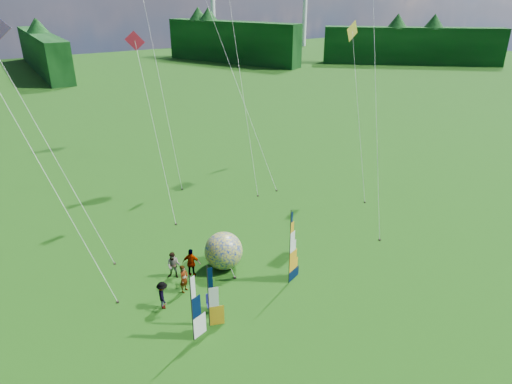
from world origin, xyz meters
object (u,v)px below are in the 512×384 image
feather_banner_main (290,249)px  side_banner_left (208,298)px  spectator_d (191,263)px  bol_inflatable (224,251)px  kite_whale (233,66)px  spectator_a (184,279)px  camp_chair (212,304)px  spectator_c (163,295)px  spectator_b (174,265)px  side_banner_far (192,310)px

feather_banner_main → side_banner_left: size_ratio=1.32×
side_banner_left → spectator_d: side_banner_left is taller
bol_inflatable → kite_whale: 18.01m
spectator_a → camp_chair: (0.52, -2.37, -0.34)m
spectator_a → spectator_d: spectator_d is taller
spectator_c → camp_chair: size_ratio=1.61×
bol_inflatable → spectator_d: (-2.03, 0.10, -0.23)m
side_banner_left → camp_chair: (0.59, 0.93, -1.22)m
spectator_b → spectator_d: bearing=12.7°
feather_banner_main → side_banner_far: 6.70m
feather_banner_main → spectator_c: bearing=143.8°
spectator_a → kite_whale: size_ratio=0.09×
feather_banner_main → side_banner_far: bearing=169.5°
feather_banner_main → spectator_a: 6.03m
side_banner_far → side_banner_left: bearing=5.8°
side_banner_left → camp_chair: size_ratio=3.51×
side_banner_far → spectator_d: side_banner_far is taller
side_banner_left → spectator_c: (-1.44, 2.55, -0.92)m
spectator_d → camp_chair: bearing=120.8°
side_banner_far → spectator_c: bearing=76.8°
spectator_b → side_banner_far: bearing=-63.8°
spectator_c → bol_inflatable: bearing=-57.4°
side_banner_far → spectator_a: 4.09m
bol_inflatable → kite_whale: size_ratio=0.12×
camp_chair → kite_whale: (10.75, 17.05, 8.89)m
feather_banner_main → camp_chair: (-4.85, -0.01, -1.76)m
feather_banner_main → spectator_a: (-5.37, 2.36, -1.42)m
spectator_a → spectator_c: spectator_a is taller
spectator_c → side_banner_left: bearing=-139.3°
spectator_b → kite_whale: 19.31m
side_banner_left → bol_inflatable: bearing=72.1°
spectator_c → kite_whale: bearing=-28.3°
spectator_c → spectator_a: bearing=-52.1°
spectator_b → camp_chair: spectator_b is taller
spectator_a → side_banner_left: bearing=-125.0°
side_banner_far → spectator_b: side_banner_far is taller
side_banner_far → kite_whale: size_ratio=0.19×
spectator_d → feather_banner_main: bearing=179.7°
side_banner_left → spectator_a: size_ratio=2.06×
side_banner_far → spectator_a: (1.15, 3.81, -0.95)m
feather_banner_main → camp_chair: feather_banner_main is taller
spectator_b → kite_whale: kite_whale is taller
side_banner_far → spectator_c: side_banner_far is taller
bol_inflatable → spectator_c: size_ratio=1.45×
bol_inflatable → camp_chair: bearing=-126.0°
kite_whale → side_banner_left: bearing=-112.5°
spectator_a → spectator_c: (-1.50, -0.75, -0.04)m
spectator_d → spectator_b: bearing=12.0°
feather_banner_main → spectator_a: bearing=133.2°
feather_banner_main → spectator_b: size_ratio=2.74×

